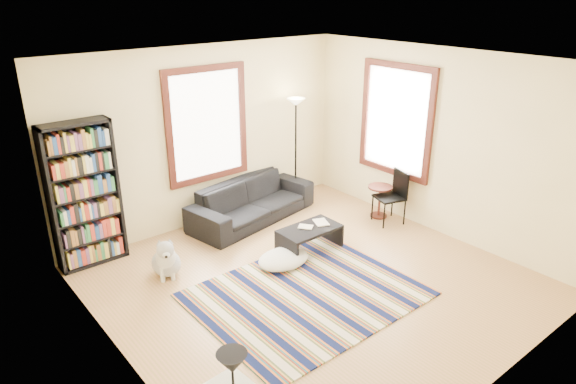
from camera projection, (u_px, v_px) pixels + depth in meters
floor at (312, 284)px, 6.74m from camera, size 5.00×5.00×0.10m
ceiling at (317, 58)px, 5.65m from camera, size 5.00×5.00×0.10m
wall_back at (205, 136)px, 8.02m from camera, size 5.00×0.10×2.80m
wall_front at (515, 264)px, 4.37m from camera, size 5.00×0.10×2.80m
wall_left at (108, 244)px, 4.69m from camera, size 0.10×5.00×2.80m
wall_right at (440, 143)px, 7.69m from camera, size 0.10×5.00×2.80m
window_back at (207, 125)px, 7.89m from camera, size 1.20×0.06×1.60m
window_right at (396, 120)px, 8.14m from camera, size 0.06×1.20×1.60m
rug at (307, 294)px, 6.41m from camera, size 2.65×2.12×0.02m
sofa at (252, 201)px, 8.37m from camera, size 1.24×2.32×0.64m
bookshelf at (84, 195)px, 6.82m from camera, size 0.90×0.30×2.00m
coffee_table at (309, 239)px, 7.43m from camera, size 0.91×0.52×0.36m
book_a at (304, 229)px, 7.30m from camera, size 0.25×0.24×0.02m
book_b at (315, 223)px, 7.48m from camera, size 0.27×0.30×0.02m
floor_cushion at (283, 259)px, 7.07m from camera, size 0.89×0.77×0.19m
floor_lamp at (296, 152)px, 8.80m from camera, size 0.38×0.38×1.86m
side_table at (379, 201)px, 8.48m from camera, size 0.40×0.40×0.54m
folding_chair at (389, 198)px, 8.22m from camera, size 0.52×0.51×0.86m
table_lamp at (233, 374)px, 3.85m from camera, size 0.30×0.30×0.38m
dog at (165, 255)px, 6.76m from camera, size 0.61×0.69×0.58m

